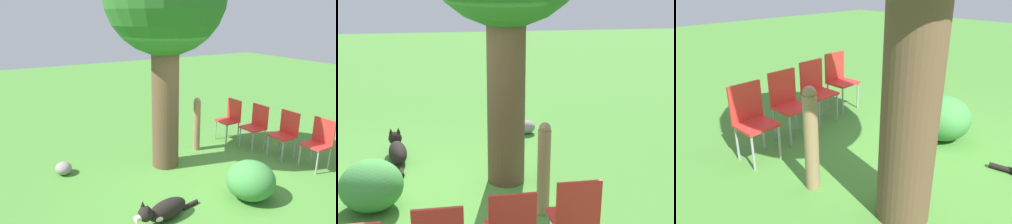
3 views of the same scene
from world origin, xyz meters
TOP-DOWN VIEW (x-y plane):
  - ground_plane at (0.00, 0.00)m, footprint 30.00×30.00m
  - oak_tree at (-0.24, 0.86)m, footprint 2.16×2.16m
  - dog at (-1.16, -0.73)m, footprint 1.17×0.39m
  - fence_post at (0.72, 1.19)m, footprint 0.15×0.15m
  - red_chair_0 at (2.25, -0.68)m, footprint 0.43×0.45m
  - red_chair_1 at (2.08, -0.02)m, footprint 0.43×0.45m
  - red_chair_2 at (1.91, 0.64)m, footprint 0.43×0.45m
  - red_chair_3 at (1.74, 1.30)m, footprint 0.43×0.45m
  - garden_rock at (-2.09, 1.44)m, footprint 0.30×0.33m
  - low_shrub at (0.35, -0.88)m, footprint 0.78×0.78m

SIDE VIEW (x-z plane):
  - ground_plane at x=0.00m, z-range 0.00..0.00m
  - garden_rock at x=-2.09m, z-range 0.00..0.23m
  - dog at x=-1.16m, z-range -0.05..0.36m
  - low_shrub at x=0.35m, z-range 0.00..0.63m
  - red_chair_0 at x=2.25m, z-range 0.08..1.05m
  - red_chair_1 at x=2.08m, z-range 0.08..1.05m
  - red_chair_2 at x=1.91m, z-range 0.08..1.05m
  - red_chair_3 at x=1.74m, z-range 0.08..1.05m
  - fence_post at x=0.72m, z-range 0.01..1.18m
  - oak_tree at x=-0.24m, z-range 0.95..5.25m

